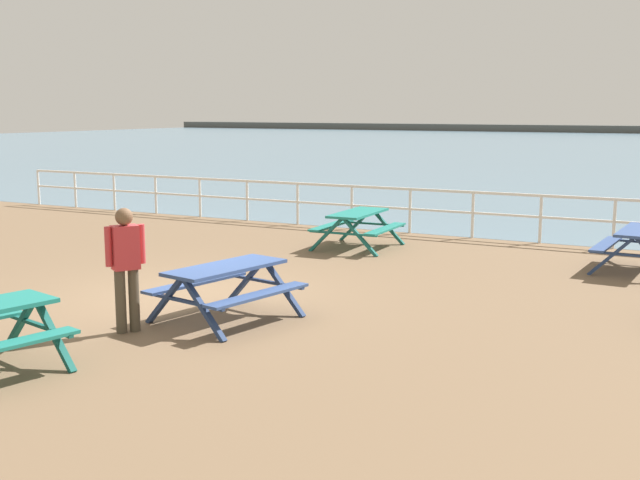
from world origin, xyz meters
name	(u,v)px	position (x,y,z in m)	size (l,w,h in m)	color
ground_plane	(184,303)	(0.00, 0.00, -0.10)	(30.00, 24.00, 0.20)	brown
sea_band	(623,149)	(0.00, 52.75, 0.00)	(142.00, 90.00, 0.01)	slate
seaward_railing	(381,201)	(0.00, 7.75, 0.73)	(23.07, 0.07, 1.08)	white
picnic_table_near_right	(226,279)	(1.38, -0.82, 0.58)	(1.83, 2.06, 0.80)	#334C84
picnic_table_far_left	(358,221)	(0.54, 5.31, 0.58)	(1.60, 1.85, 0.80)	#1E7A70
visitor	(126,262)	(0.57, -1.94, 0.95)	(0.37, 0.46, 1.66)	#4C4233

